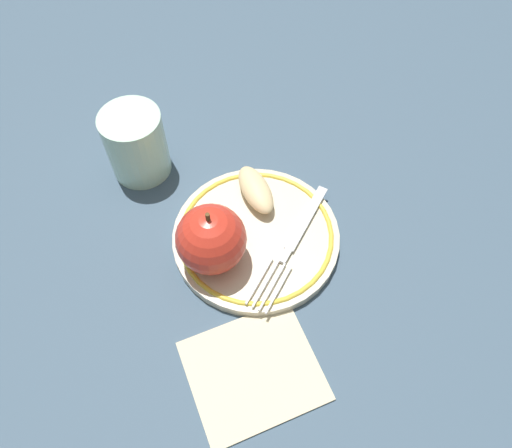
# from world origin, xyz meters

# --- Properties ---
(ground_plane) EXTENTS (2.00, 2.00, 0.00)m
(ground_plane) POSITION_xyz_m (0.00, 0.00, 0.00)
(ground_plane) COLOR #405569
(plate) EXTENTS (0.20, 0.20, 0.02)m
(plate) POSITION_xyz_m (0.01, 0.01, 0.01)
(plate) COLOR beige
(plate) RESTS_ON ground_plane
(apple_red_whole) EXTENTS (0.08, 0.08, 0.09)m
(apple_red_whole) POSITION_xyz_m (-0.04, -0.02, 0.06)
(apple_red_whole) COLOR red
(apple_red_whole) RESTS_ON plate
(apple_slice_front) EXTENTS (0.06, 0.08, 0.02)m
(apple_slice_front) POSITION_xyz_m (0.01, 0.07, 0.03)
(apple_slice_front) COLOR beige
(apple_slice_front) RESTS_ON plate
(fork) EXTENTS (0.10, 0.17, 0.00)m
(fork) POSITION_xyz_m (0.05, 0.00, 0.02)
(fork) COLOR silver
(fork) RESTS_ON plate
(drinking_glass) EXTENTS (0.08, 0.08, 0.09)m
(drinking_glass) POSITION_xyz_m (-0.15, 0.13, 0.05)
(drinking_glass) COLOR silver
(drinking_glass) RESTS_ON ground_plane
(napkin_folded) EXTENTS (0.17, 0.16, 0.01)m
(napkin_folded) POSITION_xyz_m (0.01, -0.14, 0.00)
(napkin_folded) COLOR beige
(napkin_folded) RESTS_ON ground_plane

